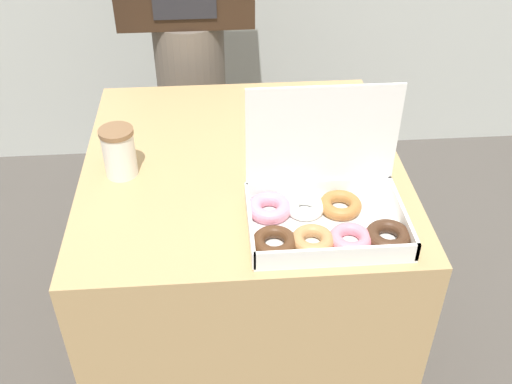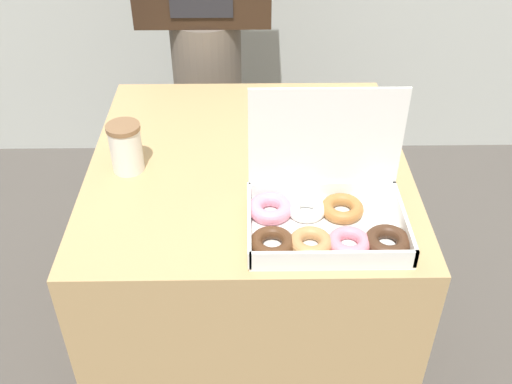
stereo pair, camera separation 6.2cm
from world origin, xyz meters
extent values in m
plane|color=#4C4742|center=(0.00, 0.00, 0.00)|extent=(14.00, 14.00, 0.00)
cube|color=tan|center=(0.00, 0.00, 0.38)|extent=(0.83, 0.88, 0.75)
cube|color=white|center=(0.17, -0.29, 0.76)|extent=(0.35, 0.25, 0.01)
cube|color=white|center=(0.00, -0.29, 0.78)|extent=(0.01, 0.25, 0.04)
cube|color=white|center=(0.34, -0.29, 0.78)|extent=(0.01, 0.25, 0.04)
cube|color=white|center=(0.17, -0.41, 0.78)|extent=(0.35, 0.01, 0.04)
cube|color=white|center=(0.17, -0.17, 0.78)|extent=(0.35, 0.01, 0.04)
cube|color=white|center=(0.17, -0.17, 0.93)|extent=(0.35, 0.01, 0.25)
torus|color=#4C2D19|center=(0.05, -0.35, 0.77)|extent=(0.13, 0.13, 0.03)
torus|color=pink|center=(0.05, -0.23, 0.78)|extent=(0.12, 0.12, 0.03)
torus|color=#B27F4C|center=(0.13, -0.35, 0.77)|extent=(0.13, 0.13, 0.03)
torus|color=white|center=(0.13, -0.23, 0.77)|extent=(0.09, 0.09, 0.03)
torus|color=pink|center=(0.22, -0.35, 0.77)|extent=(0.10, 0.10, 0.03)
torus|color=#A87038|center=(0.22, -0.23, 0.77)|extent=(0.14, 0.14, 0.03)
torus|color=#422819|center=(0.30, -0.35, 0.77)|extent=(0.14, 0.14, 0.03)
cylinder|color=silver|center=(-0.31, -0.04, 0.81)|extent=(0.08, 0.08, 0.12)
cylinder|color=brown|center=(-0.31, -0.04, 0.88)|extent=(0.09, 0.09, 0.01)
cylinder|color=#665B51|center=(-0.15, 0.69, 0.44)|extent=(0.25, 0.25, 0.87)
camera|label=1|loc=(-0.06, -1.31, 1.64)|focal=42.00mm
camera|label=2|loc=(0.00, -1.31, 1.64)|focal=42.00mm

